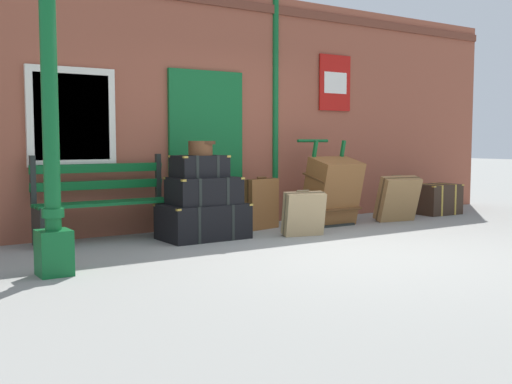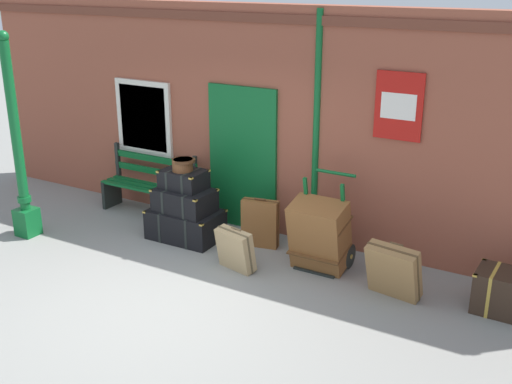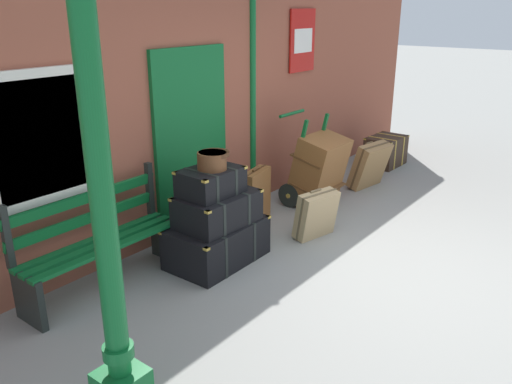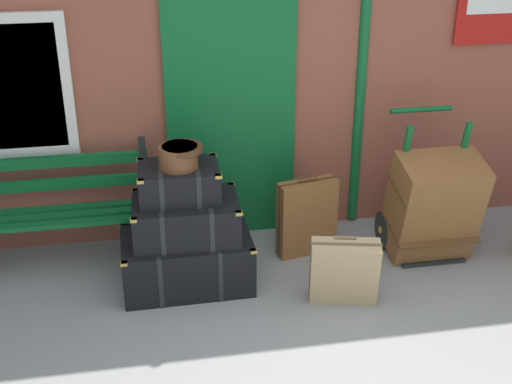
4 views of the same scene
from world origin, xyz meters
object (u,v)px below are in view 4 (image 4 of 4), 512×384
(platform_bench, at_px, (53,214))
(suitcase_oxblood, at_px, (344,272))
(suitcase_tan, at_px, (307,217))
(steamer_trunk_top, at_px, (179,182))
(porters_trolley, at_px, (422,219))
(steamer_trunk_middle, at_px, (186,219))
(large_brown_trunk, at_px, (433,206))
(steamer_trunk_base, at_px, (187,260))
(round_hatbox, at_px, (179,155))

(platform_bench, height_order, suitcase_oxblood, platform_bench)
(suitcase_tan, bearing_deg, steamer_trunk_top, -165.98)
(porters_trolley, bearing_deg, steamer_trunk_middle, -173.56)
(steamer_trunk_middle, distance_m, large_brown_trunk, 2.05)
(steamer_trunk_base, bearing_deg, suitcase_oxblood, -23.30)
(suitcase_oxblood, bearing_deg, porters_trolley, 37.83)
(platform_bench, bearing_deg, steamer_trunk_base, -26.31)
(porters_trolley, bearing_deg, round_hatbox, -174.37)
(porters_trolley, height_order, suitcase_oxblood, porters_trolley)
(steamer_trunk_middle, bearing_deg, porters_trolley, 6.44)
(steamer_trunk_top, bearing_deg, platform_bench, 154.62)
(suitcase_tan, bearing_deg, steamer_trunk_middle, -163.19)
(large_brown_trunk, distance_m, suitcase_oxblood, 1.08)
(porters_trolley, distance_m, large_brown_trunk, 0.27)
(platform_bench, relative_size, steamer_trunk_top, 2.58)
(round_hatbox, bearing_deg, platform_bench, 154.02)
(steamer_trunk_top, distance_m, large_brown_trunk, 2.12)
(platform_bench, height_order, porters_trolley, porters_trolley)
(suitcase_tan, bearing_deg, porters_trolley, -4.71)
(steamer_trunk_top, height_order, porters_trolley, porters_trolley)
(steamer_trunk_top, xyz_separation_m, porters_trolley, (2.08, 0.19, -0.60))
(steamer_trunk_base, distance_m, porters_trolley, 2.07)
(round_hatbox, bearing_deg, large_brown_trunk, 0.79)
(large_brown_trunk, bearing_deg, round_hatbox, -179.21)
(steamer_trunk_middle, bearing_deg, large_brown_trunk, 1.55)
(steamer_trunk_top, bearing_deg, steamer_trunk_base, -50.67)
(round_hatbox, bearing_deg, steamer_trunk_top, 121.89)
(large_brown_trunk, bearing_deg, suitcase_tan, 165.60)
(suitcase_tan, bearing_deg, round_hatbox, -164.89)
(suitcase_tan, distance_m, suitcase_oxblood, 0.80)
(porters_trolley, bearing_deg, steamer_trunk_top, -174.91)
(steamer_trunk_base, relative_size, large_brown_trunk, 1.06)
(steamer_trunk_top, height_order, suitcase_tan, steamer_trunk_top)
(suitcase_oxblood, bearing_deg, steamer_trunk_middle, 157.06)
(porters_trolley, relative_size, suitcase_tan, 1.69)
(suitcase_tan, bearing_deg, platform_bench, 174.16)
(round_hatbox, height_order, large_brown_trunk, round_hatbox)
(platform_bench, bearing_deg, large_brown_trunk, -8.67)
(platform_bench, xyz_separation_m, large_brown_trunk, (3.10, -0.47, 0.03))
(steamer_trunk_base, xyz_separation_m, suitcase_oxblood, (1.14, -0.49, 0.07))
(steamer_trunk_base, relative_size, porters_trolley, 0.85)
(large_brown_trunk, bearing_deg, porters_trolley, 90.00)
(steamer_trunk_middle, relative_size, suitcase_oxblood, 1.45)
(large_brown_trunk, bearing_deg, steamer_trunk_base, -178.78)
(large_brown_trunk, bearing_deg, platform_bench, 171.33)
(steamer_trunk_top, relative_size, large_brown_trunk, 0.65)
(steamer_trunk_middle, bearing_deg, suitcase_oxblood, -22.94)
(large_brown_trunk, height_order, suitcase_tan, large_brown_trunk)
(large_brown_trunk, height_order, suitcase_oxblood, large_brown_trunk)
(steamer_trunk_base, distance_m, steamer_trunk_middle, 0.37)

